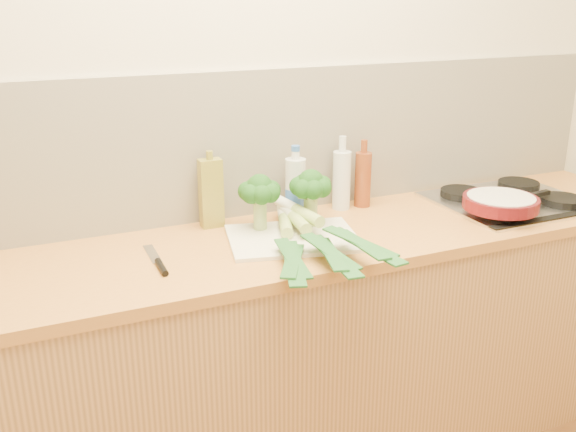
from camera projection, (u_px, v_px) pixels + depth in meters
name	position (u px, v px, depth m)	size (l,w,h in m)	color
room_shell	(245.00, 145.00, 2.35)	(3.50, 3.50, 3.50)	beige
counter	(277.00, 355.00, 2.33)	(3.20, 0.62, 0.90)	#B1814A
gas_hob	(511.00, 200.00, 2.56)	(0.58, 0.50, 0.04)	silver
chopping_board	(293.00, 238.00, 2.18)	(0.43, 0.32, 0.01)	#EBE6CC
broccoli_left	(260.00, 192.00, 2.21)	(0.15, 0.15, 0.20)	#8BA661
broccoli_right	(311.00, 187.00, 2.25)	(0.15, 0.15, 0.20)	#8BA661
leek_front	(287.00, 233.00, 2.15)	(0.28, 0.67, 0.04)	white
leek_mid	(308.00, 230.00, 2.12)	(0.13, 0.66, 0.04)	white
leek_back	(319.00, 222.00, 2.15)	(0.15, 0.70, 0.04)	white
chefs_knife	(159.00, 264.00, 1.98)	(0.03, 0.27, 0.02)	silver
skillet	(501.00, 202.00, 2.38)	(0.40, 0.28, 0.05)	#530D12
oil_tin	(211.00, 193.00, 2.27)	(0.08, 0.05, 0.28)	olive
glass_bottle	(342.00, 179.00, 2.47)	(0.07, 0.07, 0.29)	silver
amber_bottle	(363.00, 178.00, 2.50)	(0.06, 0.06, 0.27)	brown
water_bottle	(295.00, 190.00, 2.38)	(0.08, 0.08, 0.25)	silver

